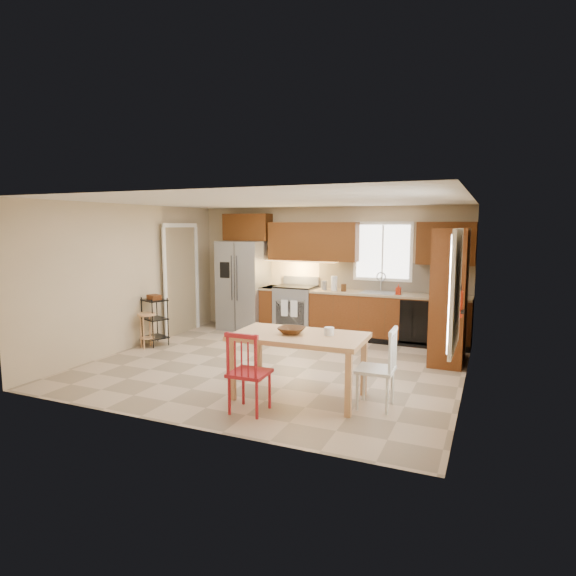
# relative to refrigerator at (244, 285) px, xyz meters

# --- Properties ---
(floor) EXTENTS (5.50, 5.50, 0.00)m
(floor) POSITION_rel_refrigerator_xyz_m (1.70, -2.12, -0.91)
(floor) COLOR tan
(floor) RESTS_ON ground
(ceiling) EXTENTS (5.50, 5.00, 0.02)m
(ceiling) POSITION_rel_refrigerator_xyz_m (1.70, -2.12, 1.59)
(ceiling) COLOR silver
(ceiling) RESTS_ON ground
(wall_back) EXTENTS (5.50, 0.02, 2.50)m
(wall_back) POSITION_rel_refrigerator_xyz_m (1.70, 0.38, 0.34)
(wall_back) COLOR #CCB793
(wall_back) RESTS_ON ground
(wall_front) EXTENTS (5.50, 0.02, 2.50)m
(wall_front) POSITION_rel_refrigerator_xyz_m (1.70, -4.62, 0.34)
(wall_front) COLOR #CCB793
(wall_front) RESTS_ON ground
(wall_left) EXTENTS (0.02, 5.00, 2.50)m
(wall_left) POSITION_rel_refrigerator_xyz_m (-1.05, -2.12, 0.34)
(wall_left) COLOR #CCB793
(wall_left) RESTS_ON ground
(wall_right) EXTENTS (0.02, 5.00, 2.50)m
(wall_right) POSITION_rel_refrigerator_xyz_m (4.45, -2.12, 0.34)
(wall_right) COLOR #CCB793
(wall_right) RESTS_ON ground
(refrigerator) EXTENTS (0.92, 0.75, 1.82)m
(refrigerator) POSITION_rel_refrigerator_xyz_m (0.00, 0.00, 0.00)
(refrigerator) COLOR gray
(refrigerator) RESTS_ON floor
(range_stove) EXTENTS (0.76, 0.63, 0.92)m
(range_stove) POSITION_rel_refrigerator_xyz_m (1.15, 0.06, -0.45)
(range_stove) COLOR gray
(range_stove) RESTS_ON floor
(base_cabinet_narrow) EXTENTS (0.30, 0.60, 0.90)m
(base_cabinet_narrow) POSITION_rel_refrigerator_xyz_m (0.60, 0.08, -0.46)
(base_cabinet_narrow) COLOR #602E11
(base_cabinet_narrow) RESTS_ON floor
(base_cabinet_run) EXTENTS (2.92, 0.60, 0.90)m
(base_cabinet_run) POSITION_rel_refrigerator_xyz_m (2.99, 0.08, -0.46)
(base_cabinet_run) COLOR #602E11
(base_cabinet_run) RESTS_ON floor
(dishwasher) EXTENTS (0.60, 0.02, 0.78)m
(dishwasher) POSITION_rel_refrigerator_xyz_m (3.55, -0.22, -0.46)
(dishwasher) COLOR black
(dishwasher) RESTS_ON floor
(backsplash) EXTENTS (2.92, 0.03, 0.55)m
(backsplash) POSITION_rel_refrigerator_xyz_m (2.99, 0.36, 0.27)
(backsplash) COLOR beige
(backsplash) RESTS_ON wall_back
(upper_over_fridge) EXTENTS (1.00, 0.35, 0.55)m
(upper_over_fridge) POSITION_rel_refrigerator_xyz_m (0.00, 0.20, 1.19)
(upper_over_fridge) COLOR #56280E
(upper_over_fridge) RESTS_ON wall_back
(upper_left_block) EXTENTS (1.80, 0.35, 0.75)m
(upper_left_block) POSITION_rel_refrigerator_xyz_m (1.45, 0.20, 0.92)
(upper_left_block) COLOR #56280E
(upper_left_block) RESTS_ON wall_back
(upper_right_block) EXTENTS (1.00, 0.35, 0.75)m
(upper_right_block) POSITION_rel_refrigerator_xyz_m (3.95, 0.20, 0.92)
(upper_right_block) COLOR #56280E
(upper_right_block) RESTS_ON wall_back
(window_back) EXTENTS (1.12, 0.04, 1.12)m
(window_back) POSITION_rel_refrigerator_xyz_m (2.80, 0.35, 0.74)
(window_back) COLOR white
(window_back) RESTS_ON wall_back
(sink) EXTENTS (0.62, 0.46, 0.16)m
(sink) POSITION_rel_refrigerator_xyz_m (2.80, 0.08, -0.05)
(sink) COLOR gray
(sink) RESTS_ON base_cabinet_run
(undercab_glow) EXTENTS (1.60, 0.30, 0.01)m
(undercab_glow) POSITION_rel_refrigerator_xyz_m (1.15, 0.17, 0.52)
(undercab_glow) COLOR #FFBF66
(undercab_glow) RESTS_ON wall_back
(soap_bottle) EXTENTS (0.09, 0.09, 0.19)m
(soap_bottle) POSITION_rel_refrigerator_xyz_m (3.18, -0.02, 0.09)
(soap_bottle) COLOR #AA210B
(soap_bottle) RESTS_ON base_cabinet_run
(paper_towel) EXTENTS (0.12, 0.12, 0.28)m
(paper_towel) POSITION_rel_refrigerator_xyz_m (1.95, 0.03, 0.13)
(paper_towel) COLOR silver
(paper_towel) RESTS_ON base_cabinet_run
(canister_steel) EXTENTS (0.11, 0.11, 0.18)m
(canister_steel) POSITION_rel_refrigerator_xyz_m (1.75, 0.03, 0.08)
(canister_steel) COLOR gray
(canister_steel) RESTS_ON base_cabinet_run
(canister_wood) EXTENTS (0.10, 0.10, 0.14)m
(canister_wood) POSITION_rel_refrigerator_xyz_m (2.15, -0.00, 0.06)
(canister_wood) COLOR #4C2C14
(canister_wood) RESTS_ON base_cabinet_run
(pantry) EXTENTS (0.50, 0.95, 2.10)m
(pantry) POSITION_rel_refrigerator_xyz_m (4.13, -0.93, 0.14)
(pantry) COLOR #602E11
(pantry) RESTS_ON floor
(fire_extinguisher) EXTENTS (0.12, 0.12, 0.36)m
(fire_extinguisher) POSITION_rel_refrigerator_xyz_m (4.33, -1.98, 0.19)
(fire_extinguisher) COLOR #AA210B
(fire_extinguisher) RESTS_ON wall_right
(window_right) EXTENTS (0.04, 1.02, 1.32)m
(window_right) POSITION_rel_refrigerator_xyz_m (4.38, -3.27, 0.54)
(window_right) COLOR white
(window_right) RESTS_ON wall_right
(doorway) EXTENTS (0.04, 0.95, 2.10)m
(doorway) POSITION_rel_refrigerator_xyz_m (-0.97, -0.82, 0.14)
(doorway) COLOR #8C7A59
(doorway) RESTS_ON wall_left
(dining_table) EXTENTS (1.65, 0.95, 0.79)m
(dining_table) POSITION_rel_refrigerator_xyz_m (2.58, -3.31, -0.51)
(dining_table) COLOR tan
(dining_table) RESTS_ON floor
(chair_red) EXTENTS (0.46, 0.46, 0.96)m
(chair_red) POSITION_rel_refrigerator_xyz_m (2.23, -3.96, -0.43)
(chair_red) COLOR maroon
(chair_red) RESTS_ON floor
(chair_white) EXTENTS (0.46, 0.46, 0.96)m
(chair_white) POSITION_rel_refrigerator_xyz_m (3.53, -3.26, -0.43)
(chair_white) COLOR silver
(chair_white) RESTS_ON floor
(table_bowl) EXTENTS (0.34, 0.34, 0.08)m
(table_bowl) POSITION_rel_refrigerator_xyz_m (2.47, -3.31, -0.11)
(table_bowl) COLOR #4C2C14
(table_bowl) RESTS_ON dining_table
(table_jar) EXTENTS (0.13, 0.13, 0.14)m
(table_jar) POSITION_rel_refrigerator_xyz_m (2.93, -3.21, -0.08)
(table_jar) COLOR silver
(table_jar) RESTS_ON dining_table
(bar_stool) EXTENTS (0.33, 0.33, 0.62)m
(bar_stool) POSITION_rel_refrigerator_xyz_m (-0.80, -2.08, -0.60)
(bar_stool) COLOR tan
(bar_stool) RESTS_ON floor
(utility_cart) EXTENTS (0.53, 0.48, 0.86)m
(utility_cart) POSITION_rel_refrigerator_xyz_m (-0.80, -1.86, -0.48)
(utility_cart) COLOR black
(utility_cart) RESTS_ON floor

